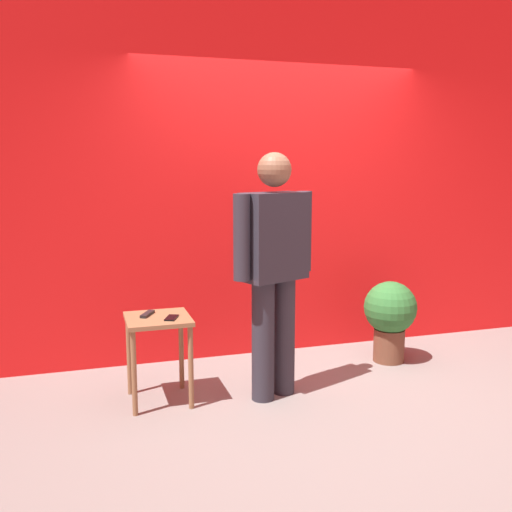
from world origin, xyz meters
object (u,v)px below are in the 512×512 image
at_px(standing_person, 274,263).
at_px(side_table, 158,334).
at_px(tv_remote, 147,314).
at_px(cell_phone, 172,318).
at_px(potted_plant, 390,314).

distance_m(standing_person, side_table, 0.94).
xyz_separation_m(side_table, tv_remote, (-0.06, 0.06, 0.13)).
xyz_separation_m(side_table, cell_phone, (0.08, -0.07, 0.12)).
relative_size(side_table, tv_remote, 3.60).
relative_size(standing_person, potted_plant, 2.53).
bearing_deg(tv_remote, cell_phone, -12.74).
relative_size(side_table, cell_phone, 4.25).
distance_m(side_table, cell_phone, 0.17).
bearing_deg(cell_phone, standing_person, 16.93).
height_order(side_table, potted_plant, potted_plant).
bearing_deg(standing_person, potted_plant, 19.08).
bearing_deg(potted_plant, standing_person, -160.92).
bearing_deg(standing_person, cell_phone, 173.73).
xyz_separation_m(cell_phone, potted_plant, (1.89, 0.33, -0.21)).
height_order(side_table, cell_phone, cell_phone).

